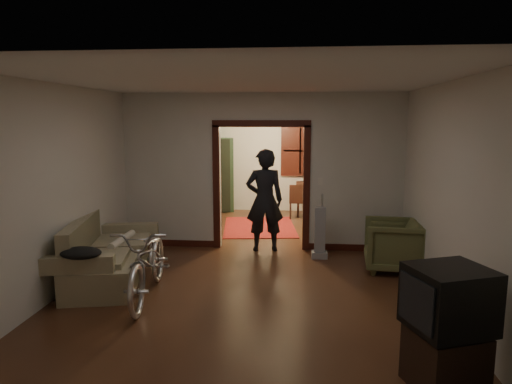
# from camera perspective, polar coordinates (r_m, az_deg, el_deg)

# --- Properties ---
(floor) EXTENTS (5.00, 8.50, 0.01)m
(floor) POSITION_cam_1_polar(r_m,az_deg,el_deg) (7.75, 0.21, -8.44)
(floor) COLOR #341B10
(floor) RESTS_ON ground
(ceiling) EXTENTS (5.00, 8.50, 0.01)m
(ceiling) POSITION_cam_1_polar(r_m,az_deg,el_deg) (7.41, 0.22, 12.68)
(ceiling) COLOR white
(ceiling) RESTS_ON floor
(wall_back) EXTENTS (5.00, 0.02, 2.80)m
(wall_back) POSITION_cam_1_polar(r_m,az_deg,el_deg) (11.67, 2.09, 4.46)
(wall_back) COLOR beige
(wall_back) RESTS_ON floor
(wall_left) EXTENTS (0.02, 8.50, 2.80)m
(wall_left) POSITION_cam_1_polar(r_m,az_deg,el_deg) (8.07, -17.77, 2.00)
(wall_left) COLOR beige
(wall_left) RESTS_ON floor
(wall_right) EXTENTS (0.02, 8.50, 2.80)m
(wall_right) POSITION_cam_1_polar(r_m,az_deg,el_deg) (7.65, 19.22, 1.56)
(wall_right) COLOR beige
(wall_right) RESTS_ON floor
(partition_wall) EXTENTS (5.00, 0.14, 2.80)m
(partition_wall) POSITION_cam_1_polar(r_m,az_deg,el_deg) (8.20, 0.69, 2.53)
(partition_wall) COLOR beige
(partition_wall) RESTS_ON floor
(door_casing) EXTENTS (1.74, 0.20, 2.32)m
(door_casing) POSITION_cam_1_polar(r_m,az_deg,el_deg) (8.23, 0.68, 0.45)
(door_casing) COLOR #34110B
(door_casing) RESTS_ON floor
(far_window) EXTENTS (0.98, 0.06, 1.28)m
(far_window) POSITION_cam_1_polar(r_m,az_deg,el_deg) (11.60, 5.55, 5.14)
(far_window) COLOR black
(far_window) RESTS_ON wall_back
(chandelier) EXTENTS (0.24, 0.24, 0.24)m
(chandelier) POSITION_cam_1_polar(r_m,az_deg,el_deg) (9.89, 1.53, 9.16)
(chandelier) COLOR #FFE0A5
(chandelier) RESTS_ON ceiling
(light_switch) EXTENTS (0.08, 0.01, 0.12)m
(light_switch) POSITION_cam_1_polar(r_m,az_deg,el_deg) (8.12, 8.05, 1.31)
(light_switch) COLOR silver
(light_switch) RESTS_ON partition_wall
(sofa) EXTENTS (1.29, 2.14, 0.92)m
(sofa) POSITION_cam_1_polar(r_m,az_deg,el_deg) (7.02, -18.03, -6.86)
(sofa) COLOR #736C4C
(sofa) RESTS_ON floor
(rolled_paper) EXTENTS (0.11, 0.85, 0.11)m
(rolled_paper) POSITION_cam_1_polar(r_m,az_deg,el_deg) (7.24, -16.39, -5.73)
(rolled_paper) COLOR beige
(rolled_paper) RESTS_ON sofa
(jacket) EXTENTS (0.52, 0.39, 0.15)m
(jacket) POSITION_cam_1_polar(r_m,az_deg,el_deg) (6.15, -21.06, -7.12)
(jacket) COLOR black
(jacket) RESTS_ON sofa
(bicycle) EXTENTS (0.87, 1.96, 1.00)m
(bicycle) POSITION_cam_1_polar(r_m,az_deg,el_deg) (6.20, -13.26, -8.39)
(bicycle) COLOR silver
(bicycle) RESTS_ON floor
(armchair) EXTENTS (0.95, 0.93, 0.79)m
(armchair) POSITION_cam_1_polar(r_m,az_deg,el_deg) (7.45, 16.79, -6.38)
(armchair) COLOR brown
(armchair) RESTS_ON floor
(tv_stand) EXTENTS (0.71, 0.68, 0.52)m
(tv_stand) POSITION_cam_1_polar(r_m,az_deg,el_deg) (4.55, 22.55, -18.77)
(tv_stand) COLOR black
(tv_stand) RESTS_ON floor
(crt_tv) EXTENTS (0.79, 0.75, 0.54)m
(crt_tv) POSITION_cam_1_polar(r_m,az_deg,el_deg) (4.32, 23.01, -12.17)
(crt_tv) COLOR black
(crt_tv) RESTS_ON tv_stand
(vacuum) EXTENTS (0.27, 0.22, 0.88)m
(vacuum) POSITION_cam_1_polar(r_m,az_deg,el_deg) (7.81, 7.99, -5.04)
(vacuum) COLOR gray
(vacuum) RESTS_ON floor
(person) EXTENTS (0.73, 0.55, 1.83)m
(person) POSITION_cam_1_polar(r_m,az_deg,el_deg) (8.08, 1.08, -1.04)
(person) COLOR black
(person) RESTS_ON floor
(oriental_rug) EXTENTS (1.75, 2.16, 0.02)m
(oriental_rug) POSITION_cam_1_polar(r_m,az_deg,el_deg) (10.01, 0.43, -4.38)
(oriental_rug) COLOR maroon
(oriental_rug) RESTS_ON floor
(locker) EXTENTS (1.03, 0.73, 1.88)m
(locker) POSITION_cam_1_polar(r_m,az_deg,el_deg) (11.69, -5.23, 2.16)
(locker) COLOR #1E321F
(locker) RESTS_ON floor
(globe) EXTENTS (0.29, 0.29, 0.29)m
(globe) POSITION_cam_1_polar(r_m,az_deg,el_deg) (11.61, -5.30, 7.08)
(globe) COLOR #1E5972
(globe) RESTS_ON locker
(desk) EXTENTS (1.09, 0.65, 0.79)m
(desk) POSITION_cam_1_polar(r_m,az_deg,el_deg) (11.24, 7.75, -0.95)
(desk) COLOR black
(desk) RESTS_ON floor
(desk_chair) EXTENTS (0.42, 0.42, 0.82)m
(desk_chair) POSITION_cam_1_polar(r_m,az_deg,el_deg) (10.86, 5.16, -1.16)
(desk_chair) COLOR black
(desk_chair) RESTS_ON floor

